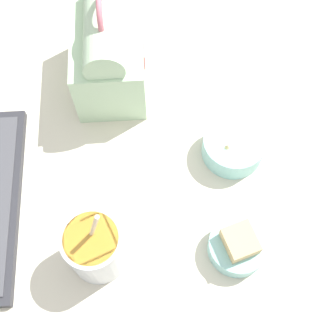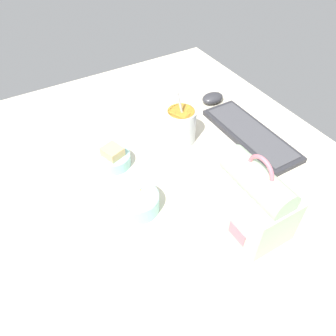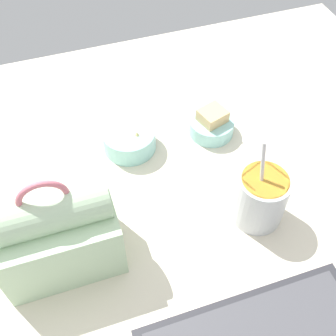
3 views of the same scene
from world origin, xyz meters
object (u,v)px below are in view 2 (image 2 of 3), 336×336
(soup_cup, at_px, (181,125))
(bento_bowl_sandwich, at_px, (114,158))
(computer_mouse, at_px, (213,98))
(keyboard, at_px, (251,134))
(bento_bowl_snacks, at_px, (138,202))
(lunch_bag, at_px, (252,200))

(soup_cup, height_order, bento_bowl_sandwich, soup_cup)
(bento_bowl_sandwich, xyz_separation_m, computer_mouse, (-0.12, 0.47, -0.01))
(keyboard, bearing_deg, bento_bowl_snacks, -80.26)
(soup_cup, relative_size, computer_mouse, 2.23)
(computer_mouse, bearing_deg, lunch_bag, -26.72)
(bento_bowl_snacks, relative_size, computer_mouse, 1.36)
(keyboard, relative_size, soup_cup, 1.94)
(lunch_bag, relative_size, soup_cup, 1.18)
(bento_bowl_snacks, height_order, computer_mouse, bento_bowl_snacks)
(lunch_bag, distance_m, bento_bowl_sandwich, 0.44)
(computer_mouse, bearing_deg, bento_bowl_sandwich, -75.03)
(bento_bowl_sandwich, bearing_deg, lunch_bag, 29.54)
(lunch_bag, xyz_separation_m, computer_mouse, (-0.50, 0.25, -0.07))
(soup_cup, bearing_deg, bento_bowl_sandwich, -90.44)
(keyboard, relative_size, computer_mouse, 4.32)
(bento_bowl_snacks, bearing_deg, bento_bowl_sandwich, 175.84)
(bento_bowl_sandwich, relative_size, bento_bowl_snacks, 0.87)
(lunch_bag, distance_m, computer_mouse, 0.57)
(keyboard, distance_m, soup_cup, 0.25)
(soup_cup, bearing_deg, keyboard, 62.85)
(soup_cup, bearing_deg, computer_mouse, 119.34)
(keyboard, height_order, soup_cup, soup_cup)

